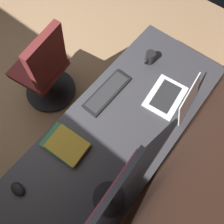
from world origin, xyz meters
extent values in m
plane|color=#9E7A56|center=(0.00, 0.00, 0.00)|extent=(4.99, 4.99, 0.00)
cube|color=brown|center=(0.00, 2.07, 1.30)|extent=(4.76, 0.10, 2.60)
cube|color=#38383D|center=(0.09, 1.63, 0.71)|extent=(1.89, 0.75, 0.03)
cylinder|color=silver|center=(-0.80, 1.31, 0.35)|extent=(0.05, 0.05, 0.70)
cylinder|color=silver|center=(0.97, 1.31, 0.35)|extent=(0.05, 0.05, 0.70)
cylinder|color=silver|center=(-0.80, 1.94, 0.35)|extent=(0.05, 0.05, 0.70)
cube|color=#38383D|center=(-0.03, 1.66, 0.35)|extent=(0.40, 0.50, 0.69)
cube|color=silver|center=(-0.03, 1.40, 0.35)|extent=(0.37, 0.01, 0.61)
cylinder|color=black|center=(0.48, 1.87, 0.74)|extent=(0.20, 0.20, 0.01)
cylinder|color=black|center=(0.48, 1.87, 0.79)|extent=(0.04, 0.04, 0.10)
cube|color=black|center=(0.48, 1.87, 1.01)|extent=(0.55, 0.05, 0.34)
cube|color=#330F14|center=(0.48, 1.85, 1.01)|extent=(0.51, 0.03, 0.30)
cube|color=white|center=(-0.33, 1.75, 0.74)|extent=(0.34, 0.26, 0.01)
cube|color=#262628|center=(-0.33, 1.75, 0.75)|extent=(0.27, 0.17, 0.00)
cube|color=white|center=(-0.35, 1.90, 0.85)|extent=(0.32, 0.10, 0.21)
cube|color=#B2BCCC|center=(-0.35, 1.90, 0.85)|extent=(0.29, 0.09, 0.18)
cube|color=black|center=(-0.09, 1.39, 0.74)|extent=(0.42, 0.15, 0.02)
cube|color=#2D2D30|center=(-0.09, 1.39, 0.75)|extent=(0.38, 0.12, 0.00)
ellipsoid|color=black|center=(0.79, 1.39, 0.75)|extent=(0.06, 0.10, 0.03)
cube|color=#3D8456|center=(0.41, 1.42, 0.74)|extent=(0.22, 0.30, 0.02)
cube|color=gold|center=(0.40, 1.45, 0.76)|extent=(0.21, 0.27, 0.02)
cylinder|color=black|center=(-0.52, 1.47, 0.78)|extent=(0.07, 0.07, 0.11)
torus|color=black|center=(-0.47, 1.47, 0.79)|extent=(0.06, 0.01, 0.06)
cube|color=maroon|center=(0.02, 0.61, 0.46)|extent=(0.50, 0.48, 0.07)
cube|color=maroon|center=(-0.01, 0.82, 0.74)|extent=(0.41, 0.19, 0.50)
cylinder|color=black|center=(0.02, 0.61, 0.24)|extent=(0.05, 0.05, 0.37)
cylinder|color=black|center=(0.02, 0.61, 0.04)|extent=(0.56, 0.56, 0.03)
camera|label=1|loc=(0.45, 1.87, 2.07)|focal=32.02mm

